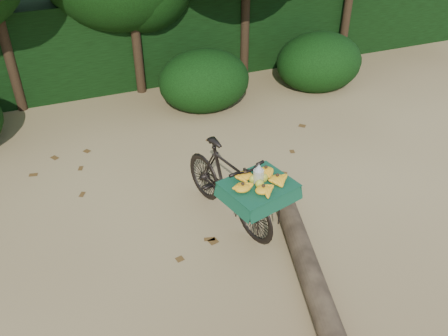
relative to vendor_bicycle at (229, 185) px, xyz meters
name	(u,v)px	position (x,y,z in m)	size (l,w,h in m)	color
ground	(209,284)	(-0.66, -1.00, -0.56)	(80.00, 80.00, 0.00)	tan
vendor_bicycle	(229,185)	(0.00, 0.00, 0.00)	(1.10, 1.94, 1.10)	black
fallen_log	(315,288)	(0.38, -1.61, -0.42)	(0.28, 0.28, 3.82)	brown
hedge_backdrop	(103,37)	(-0.66, 5.30, 0.34)	(26.00, 1.80, 1.80)	black
bush_clumps	(153,92)	(-0.16, 3.30, -0.11)	(8.80, 1.70, 0.90)	black
leaf_litter	(191,247)	(-0.66, -0.35, -0.56)	(7.00, 7.30, 0.01)	#523616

